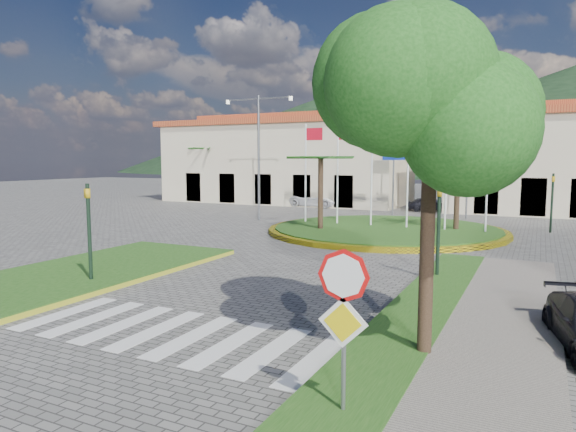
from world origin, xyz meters
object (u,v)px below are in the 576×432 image
at_px(roundabout_island, 386,229).
at_px(car_dark_a, 427,204).
at_px(white_van, 316,200).
at_px(deciduous_tree, 432,93).
at_px(stop_sign, 343,306).

relative_size(roundabout_island, car_dark_a, 4.06).
distance_m(white_van, car_dark_a, 9.10).
relative_size(roundabout_island, white_van, 2.87).
bearing_deg(deciduous_tree, car_dark_a, 101.03).
xyz_separation_m(roundabout_island, deciduous_tree, (5.50, -17.00, 5.00)).
bearing_deg(car_dark_a, roundabout_island, 166.87).
bearing_deg(roundabout_island, stop_sign, -76.27).
bearing_deg(roundabout_island, car_dark_a, 91.33).
height_order(deciduous_tree, car_dark_a, deciduous_tree).
xyz_separation_m(roundabout_island, stop_sign, (4.90, -20.04, 1.62)).
distance_m(roundabout_island, deciduous_tree, 18.55).
xyz_separation_m(deciduous_tree, white_van, (-14.88, 29.36, -4.56)).
relative_size(stop_sign, deciduous_tree, 0.39).
bearing_deg(stop_sign, car_dark_a, 99.01).
bearing_deg(white_van, deciduous_tree, -150.90).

